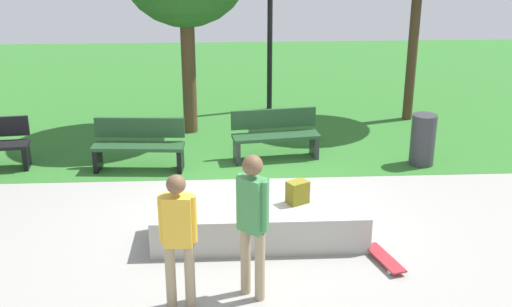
{
  "coord_description": "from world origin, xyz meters",
  "views": [
    {
      "loc": [
        -0.35,
        -9.08,
        4.23
      ],
      "look_at": [
        0.12,
        -0.28,
        0.97
      ],
      "focal_mm": 44.88,
      "sensor_mm": 36.0,
      "label": 1
    }
  ],
  "objects_px": {
    "trash_bin": "(423,140)",
    "park_bench_near_lamppost": "(275,134)",
    "lamp_post": "(270,2)",
    "concrete_ledge": "(259,224)",
    "backpack_on_ledge": "(298,192)",
    "skateboard_by_ledge": "(384,258)",
    "park_bench_far_left": "(139,143)",
    "skater_performing_trick": "(253,216)",
    "skater_watching": "(178,232)"
  },
  "relations": [
    {
      "from": "park_bench_far_left",
      "to": "trash_bin",
      "type": "height_order",
      "value": "trash_bin"
    },
    {
      "from": "concrete_ledge",
      "to": "backpack_on_ledge",
      "type": "relative_size",
      "value": 9.16
    },
    {
      "from": "concrete_ledge",
      "to": "lamp_post",
      "type": "bearing_deg",
      "value": 84.58
    },
    {
      "from": "skater_watching",
      "to": "skateboard_by_ledge",
      "type": "bearing_deg",
      "value": 18.23
    },
    {
      "from": "skater_performing_trick",
      "to": "park_bench_near_lamppost",
      "type": "distance_m",
      "value": 4.7
    },
    {
      "from": "skater_performing_trick",
      "to": "skater_watching",
      "type": "distance_m",
      "value": 0.86
    },
    {
      "from": "backpack_on_ledge",
      "to": "park_bench_far_left",
      "type": "height_order",
      "value": "park_bench_far_left"
    },
    {
      "from": "backpack_on_ledge",
      "to": "park_bench_far_left",
      "type": "distance_m",
      "value": 3.69
    },
    {
      "from": "concrete_ledge",
      "to": "skateboard_by_ledge",
      "type": "xyz_separation_m",
      "value": [
        1.59,
        -0.69,
        -0.19
      ]
    },
    {
      "from": "backpack_on_ledge",
      "to": "skater_performing_trick",
      "type": "relative_size",
      "value": 0.18
    },
    {
      "from": "skater_watching",
      "to": "skateboard_by_ledge",
      "type": "distance_m",
      "value": 2.86
    },
    {
      "from": "skater_watching",
      "to": "park_bench_far_left",
      "type": "height_order",
      "value": "skater_watching"
    },
    {
      "from": "skateboard_by_ledge",
      "to": "skater_watching",
      "type": "bearing_deg",
      "value": -161.77
    },
    {
      "from": "skater_watching",
      "to": "concrete_ledge",
      "type": "bearing_deg",
      "value": 57.19
    },
    {
      "from": "trash_bin",
      "to": "park_bench_near_lamppost",
      "type": "bearing_deg",
      "value": 169.86
    },
    {
      "from": "lamp_post",
      "to": "trash_bin",
      "type": "bearing_deg",
      "value": -56.21
    },
    {
      "from": "concrete_ledge",
      "to": "skater_watching",
      "type": "height_order",
      "value": "skater_watching"
    },
    {
      "from": "concrete_ledge",
      "to": "park_bench_far_left",
      "type": "distance_m",
      "value": 3.45
    },
    {
      "from": "concrete_ledge",
      "to": "trash_bin",
      "type": "distance_m",
      "value": 4.18
    },
    {
      "from": "skater_performing_trick",
      "to": "lamp_post",
      "type": "relative_size",
      "value": 0.44
    },
    {
      "from": "concrete_ledge",
      "to": "lamp_post",
      "type": "relative_size",
      "value": 0.73
    },
    {
      "from": "skater_performing_trick",
      "to": "concrete_ledge",
      "type": "bearing_deg",
      "value": 83.37
    },
    {
      "from": "skateboard_by_ledge",
      "to": "park_bench_near_lamppost",
      "type": "xyz_separation_m",
      "value": [
        -1.11,
        3.94,
        0.42
      ]
    },
    {
      "from": "concrete_ledge",
      "to": "backpack_on_ledge",
      "type": "distance_m",
      "value": 0.69
    },
    {
      "from": "skater_performing_trick",
      "to": "park_bench_far_left",
      "type": "distance_m",
      "value": 4.61
    },
    {
      "from": "skater_performing_trick",
      "to": "skateboard_by_ledge",
      "type": "height_order",
      "value": "skater_performing_trick"
    },
    {
      "from": "skater_watching",
      "to": "lamp_post",
      "type": "relative_size",
      "value": 0.41
    },
    {
      "from": "concrete_ledge",
      "to": "trash_bin",
      "type": "relative_size",
      "value": 3.11
    },
    {
      "from": "skateboard_by_ledge",
      "to": "backpack_on_ledge",
      "type": "bearing_deg",
      "value": 142.13
    },
    {
      "from": "backpack_on_ledge",
      "to": "skater_watching",
      "type": "distance_m",
      "value": 2.29
    },
    {
      "from": "skater_performing_trick",
      "to": "park_bench_far_left",
      "type": "relative_size",
      "value": 1.09
    },
    {
      "from": "skateboard_by_ledge",
      "to": "park_bench_far_left",
      "type": "distance_m",
      "value": 5.02
    },
    {
      "from": "skateboard_by_ledge",
      "to": "trash_bin",
      "type": "distance_m",
      "value": 3.81
    },
    {
      "from": "skateboard_by_ledge",
      "to": "trash_bin",
      "type": "xyz_separation_m",
      "value": [
        1.52,
        3.47,
        0.41
      ]
    },
    {
      "from": "skateboard_by_ledge",
      "to": "park_bench_far_left",
      "type": "relative_size",
      "value": 0.51
    },
    {
      "from": "concrete_ledge",
      "to": "backpack_on_ledge",
      "type": "xyz_separation_m",
      "value": [
        0.54,
        0.13,
        0.41
      ]
    },
    {
      "from": "backpack_on_ledge",
      "to": "skater_performing_trick",
      "type": "xyz_separation_m",
      "value": [
        -0.7,
        -1.5,
        0.39
      ]
    },
    {
      "from": "lamp_post",
      "to": "trash_bin",
      "type": "xyz_separation_m",
      "value": [
        2.5,
        -3.73,
        -1.99
      ]
    },
    {
      "from": "skater_watching",
      "to": "lamp_post",
      "type": "distance_m",
      "value": 8.35
    },
    {
      "from": "backpack_on_ledge",
      "to": "lamp_post",
      "type": "relative_size",
      "value": 0.08
    },
    {
      "from": "skater_performing_trick",
      "to": "skateboard_by_ledge",
      "type": "xyz_separation_m",
      "value": [
        1.75,
        0.68,
        -0.99
      ]
    },
    {
      "from": "park_bench_near_lamppost",
      "to": "park_bench_far_left",
      "type": "distance_m",
      "value": 2.49
    },
    {
      "from": "park_bench_near_lamppost",
      "to": "lamp_post",
      "type": "height_order",
      "value": "lamp_post"
    },
    {
      "from": "concrete_ledge",
      "to": "skateboard_by_ledge",
      "type": "height_order",
      "value": "concrete_ledge"
    },
    {
      "from": "concrete_ledge",
      "to": "park_bench_near_lamppost",
      "type": "height_order",
      "value": "park_bench_near_lamppost"
    },
    {
      "from": "backpack_on_ledge",
      "to": "skater_performing_trick",
      "type": "distance_m",
      "value": 1.7
    },
    {
      "from": "skater_performing_trick",
      "to": "lamp_post",
      "type": "bearing_deg",
      "value": 84.37
    },
    {
      "from": "concrete_ledge",
      "to": "lamp_post",
      "type": "distance_m",
      "value": 6.9
    },
    {
      "from": "concrete_ledge",
      "to": "park_bench_near_lamppost",
      "type": "xyz_separation_m",
      "value": [
        0.48,
        3.25,
        0.23
      ]
    },
    {
      "from": "park_bench_near_lamppost",
      "to": "concrete_ledge",
      "type": "bearing_deg",
      "value": -98.48
    }
  ]
}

